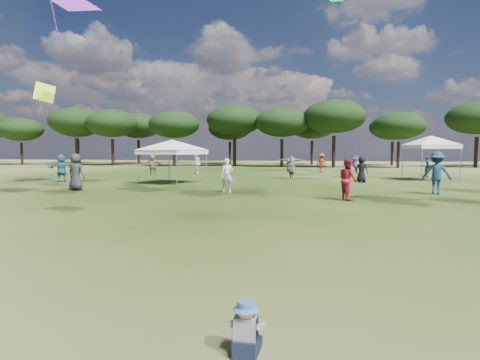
# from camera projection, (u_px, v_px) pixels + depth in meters

# --- Properties ---
(tree_line) EXTENTS (108.78, 17.63, 7.77)m
(tree_line) POSITION_uv_depth(u_px,v_px,m) (325.00, 121.00, 47.93)
(tree_line) COLOR black
(tree_line) RESTS_ON ground
(tent_left) EXTENTS (5.87, 5.87, 2.88)m
(tent_left) POSITION_uv_depth(u_px,v_px,m) (172.00, 142.00, 23.55)
(tent_left) COLOR gray
(tent_left) RESTS_ON ground
(tent_right) EXTENTS (5.25, 5.25, 3.21)m
(tent_right) POSITION_uv_depth(u_px,v_px,m) (431.00, 138.00, 25.99)
(tent_right) COLOR gray
(tent_right) RESTS_ON ground
(toddler) EXTENTS (0.37, 0.41, 0.55)m
(toddler) POSITION_uv_depth(u_px,v_px,m) (246.00, 331.00, 3.90)
(toddler) COLOR black
(toddler) RESTS_ON ground
(festival_crowd) EXTENTS (30.28, 22.34, 1.92)m
(festival_crowd) POSITION_uv_depth(u_px,v_px,m) (293.00, 167.00, 26.06)
(festival_crowd) COLOR navy
(festival_crowd) RESTS_ON ground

